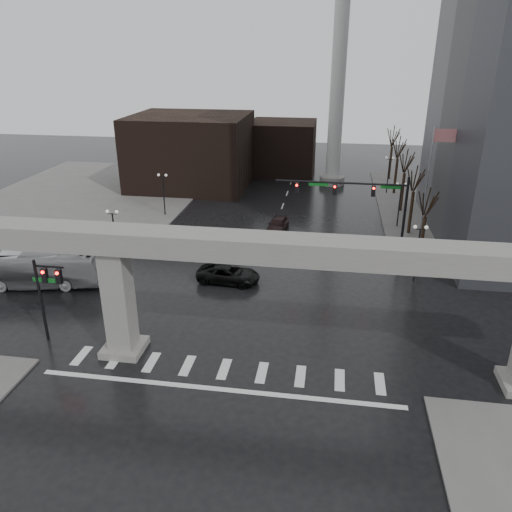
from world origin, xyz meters
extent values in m
plane|color=black|center=(0.00, 0.00, 0.00)|extent=(160.00, 160.00, 0.00)
cube|color=slate|center=(26.00, 36.00, 0.07)|extent=(28.00, 36.00, 0.15)
cube|color=slate|center=(-26.00, 36.00, 0.07)|extent=(28.00, 36.00, 0.15)
cube|color=gray|center=(0.00, 0.00, 8.00)|extent=(48.00, 2.20, 1.40)
cube|color=gray|center=(-7.00, 0.00, 3.65)|extent=(1.60, 1.60, 7.30)
cube|color=gray|center=(-7.00, 0.00, 0.25)|extent=(2.60, 2.60, 0.50)
cube|color=black|center=(-14.00, 42.00, 5.00)|extent=(16.00, 14.00, 10.00)
cube|color=black|center=(-2.00, 52.00, 4.00)|extent=(10.00, 10.00, 8.00)
cylinder|color=#BCBCB7|center=(6.00, 46.00, 15.00)|extent=(2.00, 2.00, 30.00)
cylinder|color=gray|center=(6.00, 46.00, 0.60)|extent=(3.60, 3.60, 1.20)
cylinder|color=black|center=(12.80, 18.80, 4.00)|extent=(0.24, 0.24, 8.00)
cylinder|color=black|center=(6.80, 18.80, 7.20)|extent=(12.00, 0.18, 0.18)
cube|color=black|center=(9.80, 18.80, 6.55)|extent=(0.35, 0.30, 1.00)
cube|color=black|center=(6.30, 18.80, 6.55)|extent=(0.35, 0.30, 1.00)
cube|color=black|center=(2.80, 18.80, 6.55)|extent=(0.35, 0.30, 1.00)
sphere|color=#FF0C05|center=(9.80, 18.62, 6.85)|extent=(0.20, 0.20, 0.20)
cube|color=#0E621B|center=(11.30, 18.80, 7.00)|extent=(1.80, 0.05, 0.35)
cube|color=#0E621B|center=(4.80, 18.80, 7.00)|extent=(1.80, 0.05, 0.35)
cylinder|color=black|center=(-12.80, 0.50, 3.00)|extent=(0.20, 0.20, 6.00)
cylinder|color=black|center=(-11.80, 0.50, 5.60)|extent=(2.00, 0.14, 0.14)
cube|color=black|center=(-12.20, 0.50, 4.95)|extent=(0.35, 0.30, 1.00)
cube|color=black|center=(-11.20, 0.50, 4.95)|extent=(0.35, 0.30, 1.00)
cube|color=#0E621B|center=(-12.30, 0.50, 4.60)|extent=(1.60, 0.05, 0.30)
cylinder|color=silver|center=(15.00, 22.00, 6.00)|extent=(0.12, 0.12, 12.00)
cube|color=red|center=(16.00, 22.00, 11.20)|extent=(2.00, 0.03, 1.20)
cylinder|color=black|center=(13.50, 14.00, 2.40)|extent=(0.14, 0.14, 4.80)
cube|color=black|center=(13.50, 14.00, 4.75)|extent=(0.90, 0.06, 0.06)
sphere|color=silver|center=(13.05, 14.00, 4.95)|extent=(0.32, 0.32, 0.32)
sphere|color=silver|center=(13.95, 14.00, 4.95)|extent=(0.32, 0.32, 0.32)
cylinder|color=black|center=(13.50, 28.00, 2.40)|extent=(0.14, 0.14, 4.80)
cube|color=black|center=(13.50, 28.00, 4.75)|extent=(0.90, 0.06, 0.06)
sphere|color=silver|center=(13.05, 28.00, 4.95)|extent=(0.32, 0.32, 0.32)
sphere|color=silver|center=(13.95, 28.00, 4.95)|extent=(0.32, 0.32, 0.32)
cylinder|color=black|center=(13.50, 42.00, 2.40)|extent=(0.14, 0.14, 4.80)
cube|color=black|center=(13.50, 42.00, 4.75)|extent=(0.90, 0.06, 0.06)
sphere|color=silver|center=(13.05, 42.00, 4.95)|extent=(0.32, 0.32, 0.32)
sphere|color=silver|center=(13.95, 42.00, 4.95)|extent=(0.32, 0.32, 0.32)
cylinder|color=black|center=(-13.50, 14.00, 2.40)|extent=(0.14, 0.14, 4.80)
cube|color=black|center=(-13.50, 14.00, 4.75)|extent=(0.90, 0.06, 0.06)
sphere|color=silver|center=(-13.95, 14.00, 4.95)|extent=(0.32, 0.32, 0.32)
sphere|color=silver|center=(-13.05, 14.00, 4.95)|extent=(0.32, 0.32, 0.32)
cylinder|color=black|center=(-13.50, 28.00, 2.40)|extent=(0.14, 0.14, 4.80)
cube|color=black|center=(-13.50, 28.00, 4.75)|extent=(0.90, 0.06, 0.06)
sphere|color=silver|center=(-13.95, 28.00, 4.95)|extent=(0.32, 0.32, 0.32)
sphere|color=silver|center=(-13.05, 28.00, 4.95)|extent=(0.32, 0.32, 0.32)
cylinder|color=black|center=(-13.50, 42.00, 2.40)|extent=(0.14, 0.14, 4.80)
cube|color=black|center=(-13.50, 42.00, 4.75)|extent=(0.90, 0.06, 0.06)
sphere|color=silver|center=(-13.95, 42.00, 4.95)|extent=(0.32, 0.32, 0.32)
sphere|color=silver|center=(-13.05, 42.00, 4.95)|extent=(0.32, 0.32, 0.32)
cylinder|color=black|center=(14.50, 18.00, 2.27)|extent=(0.34, 0.34, 4.55)
cylinder|color=black|center=(14.50, 18.00, 6.01)|extent=(0.12, 1.52, 2.98)
cylinder|color=black|center=(15.00, 18.25, 5.78)|extent=(0.83, 1.14, 2.51)
cylinder|color=black|center=(14.50, 26.00, 2.33)|extent=(0.34, 0.34, 4.66)
cylinder|color=black|center=(14.50, 26.00, 6.15)|extent=(0.12, 1.55, 3.05)
cylinder|color=black|center=(15.00, 26.25, 5.91)|extent=(0.85, 1.16, 2.57)
cylinder|color=black|center=(14.50, 34.00, 2.38)|extent=(0.34, 0.34, 4.76)
cylinder|color=black|center=(14.50, 34.00, 6.29)|extent=(0.12, 1.59, 3.11)
cylinder|color=black|center=(15.00, 34.25, 6.05)|extent=(0.86, 1.18, 2.62)
cylinder|color=black|center=(14.50, 42.00, 2.43)|extent=(0.34, 0.34, 4.87)
cylinder|color=black|center=(14.50, 42.00, 6.43)|extent=(0.12, 1.62, 3.18)
cylinder|color=black|center=(15.00, 42.25, 6.18)|extent=(0.88, 1.20, 2.68)
cylinder|color=black|center=(14.50, 50.00, 2.48)|extent=(0.34, 0.34, 4.97)
cylinder|color=black|center=(14.50, 50.00, 6.57)|extent=(0.12, 1.65, 3.25)
cylinder|color=black|center=(15.00, 50.25, 6.31)|extent=(0.89, 1.23, 2.74)
imported|color=black|center=(-2.29, 11.34, 0.75)|extent=(5.54, 2.86, 1.50)
imported|color=#959499|center=(-18.46, 8.19, 1.61)|extent=(11.88, 4.74, 3.23)
imported|color=black|center=(0.43, 24.80, 0.77)|extent=(2.39, 4.70, 1.53)
camera|label=1|loc=(6.00, -26.53, 18.81)|focal=35.00mm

